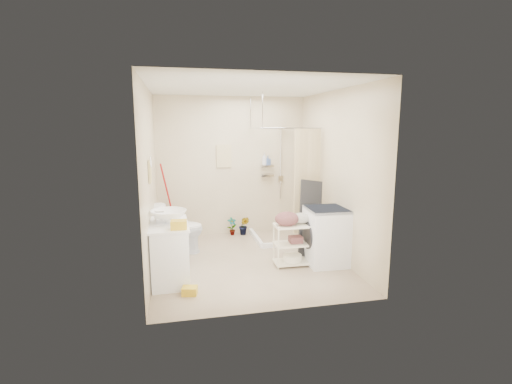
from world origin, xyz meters
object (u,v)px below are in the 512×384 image
(toilet, at_px, (178,229))
(laundry_rack, at_px, (293,241))
(vanity, at_px, (170,252))
(washing_machine, at_px, (327,236))

(toilet, bearing_deg, laundry_rack, -113.62)
(vanity, relative_size, toilet, 1.11)
(toilet, height_order, washing_machine, washing_machine)
(vanity, height_order, toilet, toilet)
(washing_machine, distance_m, laundry_rack, 0.53)
(vanity, xyz_separation_m, laundry_rack, (1.78, 0.18, -0.02))
(washing_machine, bearing_deg, toilet, 157.60)
(vanity, bearing_deg, toilet, 82.19)
(toilet, relative_size, laundry_rack, 1.08)
(vanity, bearing_deg, washing_machine, 1.85)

